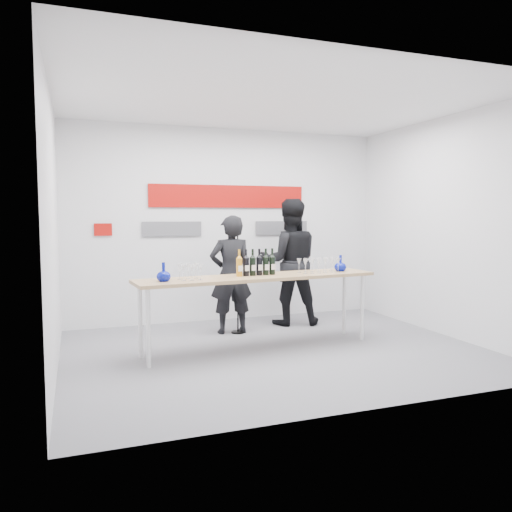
# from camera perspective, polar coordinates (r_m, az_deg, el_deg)

# --- Properties ---
(ground) EXTENTS (5.00, 5.00, 0.00)m
(ground) POSITION_cam_1_polar(r_m,az_deg,el_deg) (6.23, 2.32, -10.75)
(ground) COLOR slate
(ground) RESTS_ON ground
(back_wall) EXTENTS (5.00, 0.04, 3.00)m
(back_wall) POSITION_cam_1_polar(r_m,az_deg,el_deg) (7.89, -3.17, 3.54)
(back_wall) COLOR silver
(back_wall) RESTS_ON ground
(signage) EXTENTS (3.38, 0.02, 0.79)m
(signage) POSITION_cam_1_polar(r_m,az_deg,el_deg) (7.85, -3.51, 5.77)
(signage) COLOR #A10B06
(signage) RESTS_ON back_wall
(tasting_table) EXTENTS (3.09, 0.89, 0.92)m
(tasting_table) POSITION_cam_1_polar(r_m,az_deg,el_deg) (6.16, 0.32, -2.89)
(tasting_table) COLOR tan
(tasting_table) RESTS_ON ground
(wine_bottles) EXTENTS (0.53, 0.12, 0.33)m
(wine_bottles) POSITION_cam_1_polar(r_m,az_deg,el_deg) (6.15, -0.00, -0.71)
(wine_bottles) COLOR #BF7F19
(wine_bottles) RESTS_ON tasting_table
(decanter_left) EXTENTS (0.16, 0.16, 0.21)m
(decanter_left) POSITION_cam_1_polar(r_m,az_deg,el_deg) (5.71, -10.52, -1.79)
(decanter_left) COLOR #07138F
(decanter_left) RESTS_ON tasting_table
(decanter_right) EXTENTS (0.16, 0.16, 0.21)m
(decanter_right) POSITION_cam_1_polar(r_m,az_deg,el_deg) (6.72, 9.62, -0.80)
(decanter_right) COLOR #07138F
(decanter_right) RESTS_ON tasting_table
(glasses_left) EXTENTS (0.28, 0.24, 0.18)m
(glasses_left) POSITION_cam_1_polar(r_m,az_deg,el_deg) (5.81, -7.56, -1.79)
(glasses_left) COLOR silver
(glasses_left) RESTS_ON tasting_table
(glasses_right) EXTENTS (0.58, 0.27, 0.18)m
(glasses_right) POSITION_cam_1_polar(r_m,az_deg,el_deg) (6.56, 7.18, -1.05)
(glasses_right) COLOR silver
(glasses_right) RESTS_ON tasting_table
(presenter_left) EXTENTS (0.62, 0.42, 1.66)m
(presenter_left) POSITION_cam_1_polar(r_m,az_deg,el_deg) (6.99, -2.89, -2.14)
(presenter_left) COLOR black
(presenter_left) RESTS_ON ground
(presenter_right) EXTENTS (1.07, 0.92, 1.90)m
(presenter_right) POSITION_cam_1_polar(r_m,az_deg,el_deg) (7.56, 3.84, -0.68)
(presenter_right) COLOR black
(presenter_right) RESTS_ON ground
(mic_stand) EXTENTS (0.19, 0.19, 1.61)m
(mic_stand) POSITION_cam_1_polar(r_m,az_deg,el_deg) (7.02, -2.08, -4.88)
(mic_stand) COLOR black
(mic_stand) RESTS_ON ground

